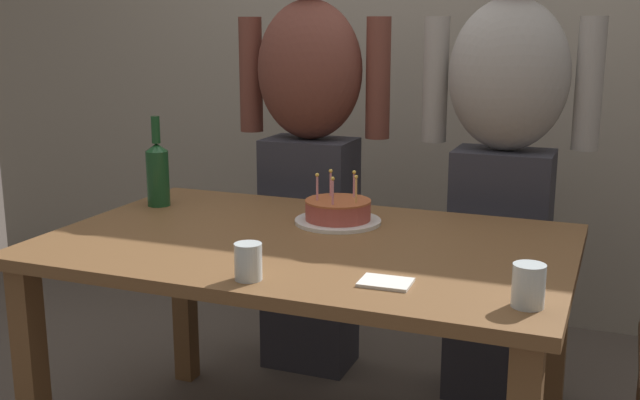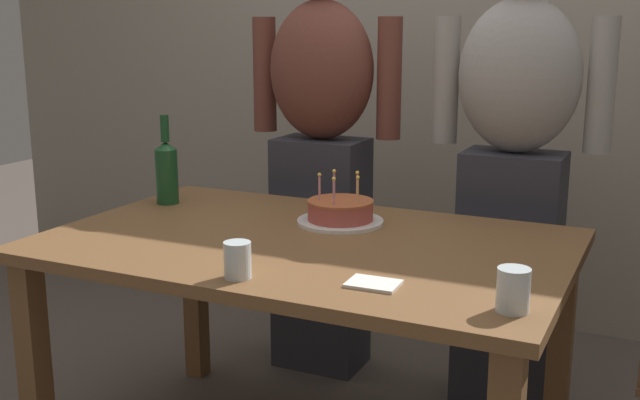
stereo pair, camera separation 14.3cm
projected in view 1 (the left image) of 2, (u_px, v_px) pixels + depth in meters
name	position (u px, v px, depth m)	size (l,w,h in m)	color
back_wall	(438.00, 34.00, 3.52)	(5.20, 0.10, 2.60)	#9E9384
dining_table	(307.00, 271.00, 2.27)	(1.50, 0.96, 0.74)	brown
birthday_cake	(338.00, 212.00, 2.42)	(0.27, 0.27, 0.16)	white
water_glass_near	(528.00, 286.00, 1.70)	(0.07, 0.07, 0.10)	silver
water_glass_far	(248.00, 262.00, 1.88)	(0.07, 0.07, 0.09)	silver
wine_bottle	(158.00, 172.00, 2.63)	(0.08, 0.08, 0.31)	#194723
napkin_stack	(386.00, 282.00, 1.86)	(0.12, 0.09, 0.01)	white
person_man_bearded	(310.00, 151.00, 2.96)	(0.61, 0.27, 1.66)	#33333D
person_woman_cardigan	(504.00, 163.00, 2.70)	(0.61, 0.27, 1.66)	#33333D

